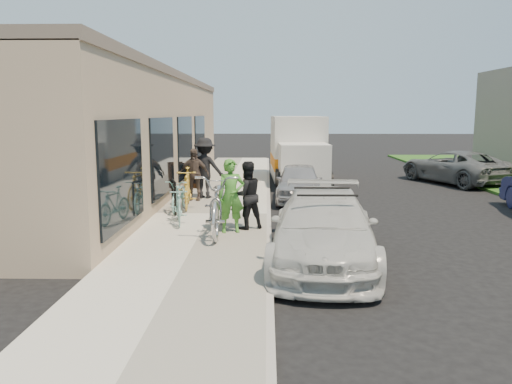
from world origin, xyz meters
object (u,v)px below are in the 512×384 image
object	(u,v)px
bike_rack	(174,193)
bystander_b	(194,174)
cruiser_bike_c	(187,188)
sandwich_board	(193,175)
sedan_white	(323,228)
sedan_silver	(299,182)
woman_rider	(231,196)
cruiser_bike_a	(178,205)
man_standing	(246,195)
tandem_bike	(220,203)
far_car_gray	(454,167)
moving_truck	(298,153)
bystander_a	(205,168)
cruiser_bike_b	(180,195)

from	to	relation	value
bike_rack	bystander_b	bearing A→B (deg)	83.89
cruiser_bike_c	sandwich_board	bearing A→B (deg)	89.68
sedan_white	sedan_silver	world-z (taller)	sedan_white
woman_rider	cruiser_bike_a	xyz separation A→B (m)	(-1.36, 0.90, -0.39)
man_standing	tandem_bike	bearing A→B (deg)	8.30
far_car_gray	tandem_bike	distance (m)	12.77
moving_truck	tandem_bike	size ratio (longest dim) A/B	2.12
sedan_white	woman_rider	size ratio (longest dim) A/B	2.91
man_standing	sandwich_board	bearing A→B (deg)	-97.69
sandwich_board	woman_rider	size ratio (longest dim) A/B	0.55
far_car_gray	cruiser_bike_c	world-z (taller)	far_car_gray
sedan_silver	bystander_a	distance (m)	3.06
sedan_white	woman_rider	world-z (taller)	woman_rider
sedan_white	cruiser_bike_b	xyz separation A→B (m)	(-3.46, 4.33, -0.09)
tandem_bike	sandwich_board	bearing A→B (deg)	102.62
moving_truck	cruiser_bike_c	size ratio (longest dim) A/B	2.94
bike_rack	cruiser_bike_b	xyz separation A→B (m)	(0.09, 0.43, -0.11)
tandem_bike	bystander_b	size ratio (longest dim) A/B	1.63
bike_rack	tandem_bike	size ratio (longest dim) A/B	0.35
moving_truck	cruiser_bike_c	distance (m)	7.56
moving_truck	cruiser_bike_b	xyz separation A→B (m)	(-3.68, -7.13, -0.61)
cruiser_bike_b	sedan_white	bearing A→B (deg)	-47.78
sedan_silver	cruiser_bike_a	size ratio (longest dim) A/B	2.42
sedan_silver	cruiser_bike_a	world-z (taller)	sedan_silver
bystander_a	man_standing	bearing A→B (deg)	121.82
cruiser_bike_c	tandem_bike	bearing A→B (deg)	-74.31
sedan_silver	woman_rider	bearing A→B (deg)	-107.02
sandwich_board	cruiser_bike_c	size ratio (longest dim) A/B	0.48
bike_rack	woman_rider	world-z (taller)	woman_rider
sedan_silver	far_car_gray	distance (m)	7.91
far_car_gray	man_standing	xyz separation A→B (m)	(-8.10, -8.95, 0.28)
sandwich_board	cruiser_bike_a	size ratio (longest dim) A/B	0.62
sandwich_board	far_car_gray	world-z (taller)	far_car_gray
sedan_white	moving_truck	world-z (taller)	moving_truck
sandwich_board	sedan_white	distance (m)	9.35
cruiser_bike_a	cruiser_bike_b	world-z (taller)	cruiser_bike_a
man_standing	far_car_gray	bearing A→B (deg)	-158.77
bike_rack	far_car_gray	xyz separation A→B (m)	(10.11, 7.24, -0.04)
sedan_white	bystander_a	size ratio (longest dim) A/B	2.53
bike_rack	cruiser_bike_b	bearing A→B (deg)	77.94
woman_rider	cruiser_bike_c	xyz separation A→B (m)	(-1.47, 2.97, -0.26)
sedan_silver	cruiser_bike_a	xyz separation A→B (m)	(-3.20, -4.04, -0.02)
sandwich_board	cruiser_bike_b	distance (m)	4.25
cruiser_bike_b	cruiser_bike_c	size ratio (longest dim) A/B	0.88
cruiser_bike_b	woman_rider	bearing A→B (deg)	-53.92
woman_rider	cruiser_bike_b	distance (m)	2.98
far_car_gray	man_standing	world-z (taller)	man_standing
sandwich_board	bike_rack	bearing A→B (deg)	-64.01
far_car_gray	tandem_bike	world-z (taller)	tandem_bike
bystander_b	cruiser_bike_c	bearing A→B (deg)	-88.91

